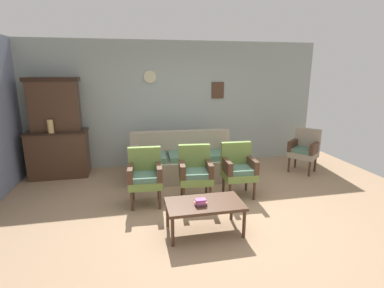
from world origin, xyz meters
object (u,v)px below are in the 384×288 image
at_px(armchair_by_doorway, 195,171).
at_px(coffee_table, 205,206).
at_px(book_stack_on_table, 201,202).
at_px(armchair_near_cabinet, 145,174).
at_px(wingback_chair_by_fireplace, 304,148).
at_px(floral_couch, 182,162).
at_px(vase_on_cabinet, 50,126).
at_px(armchair_near_couch_end, 238,167).
at_px(side_cabinet, 59,154).

bearing_deg(armchair_by_doorway, coffee_table, -95.69).
relative_size(coffee_table, book_stack_on_table, 6.27).
xyz_separation_m(armchair_near_cabinet, wingback_chair_by_fireplace, (3.35, 0.87, 0.00)).
relative_size(armchair_near_cabinet, armchair_by_doorway, 1.00).
xyz_separation_m(floral_couch, wingback_chair_by_fireplace, (2.57, -0.15, 0.17)).
height_order(vase_on_cabinet, book_stack_on_table, vase_on_cabinet).
relative_size(vase_on_cabinet, armchair_near_couch_end, 0.28).
relative_size(floral_couch, coffee_table, 2.06).
bearing_deg(side_cabinet, armchair_near_couch_end, -27.12).
relative_size(armchair_near_couch_end, coffee_table, 0.90).
distance_m(wingback_chair_by_fireplace, book_stack_on_table, 3.35).
bearing_deg(floral_couch, book_stack_on_table, -93.78).
distance_m(side_cabinet, wingback_chair_by_fireplace, 5.02).
relative_size(armchair_by_doorway, coffee_table, 0.90).
height_order(floral_couch, wingback_chair_by_fireplace, same).
bearing_deg(wingback_chair_by_fireplace, floral_couch, 176.64).
relative_size(wingback_chair_by_fireplace, book_stack_on_table, 5.65).
distance_m(floral_couch, wingback_chair_by_fireplace, 2.58).
bearing_deg(floral_couch, armchair_by_doorway, -88.17).
bearing_deg(armchair_near_couch_end, vase_on_cabinet, 155.92).
relative_size(vase_on_cabinet, armchair_by_doorway, 0.28).
distance_m(armchair_by_doorway, coffee_table, 1.04).
distance_m(side_cabinet, book_stack_on_table, 3.54).
bearing_deg(side_cabinet, wingback_chair_by_fireplace, -8.74).
distance_m(side_cabinet, floral_couch, 2.48).
xyz_separation_m(armchair_near_cabinet, armchair_by_doorway, (0.81, -0.01, 0.00)).
bearing_deg(side_cabinet, armchair_near_cabinet, -45.34).
bearing_deg(armchair_near_couch_end, armchair_near_cabinet, -179.66).
bearing_deg(vase_on_cabinet, armchair_by_doorway, -30.47).
relative_size(side_cabinet, armchair_near_couch_end, 1.28).
xyz_separation_m(armchair_near_cabinet, armchair_near_couch_end, (1.56, 0.01, 0.00)).
distance_m(armchair_near_couch_end, wingback_chair_by_fireplace, 1.98).
bearing_deg(wingback_chair_by_fireplace, book_stack_on_table, -144.04).
height_order(armchair_by_doorway, coffee_table, armchair_by_doorway).
height_order(side_cabinet, armchair_near_couch_end, side_cabinet).
bearing_deg(armchair_by_doorway, floral_couch, 91.83).
distance_m(armchair_near_cabinet, coffee_table, 1.26).
relative_size(armchair_near_cabinet, wingback_chair_by_fireplace, 1.00).
height_order(side_cabinet, coffee_table, side_cabinet).
distance_m(armchair_by_doorway, book_stack_on_table, 1.10).
bearing_deg(coffee_table, armchair_near_couch_end, 50.75).
distance_m(side_cabinet, coffee_table, 3.54).
height_order(armchair_near_couch_end, coffee_table, armchair_near_couch_end).
relative_size(floral_couch, armchair_near_couch_end, 2.29).
xyz_separation_m(floral_couch, coffee_table, (-0.07, -2.06, 0.05)).
bearing_deg(side_cabinet, armchair_by_doorway, -34.08).
bearing_deg(floral_couch, vase_on_cabinet, 170.07).
relative_size(armchair_near_couch_end, wingback_chair_by_fireplace, 1.00).
distance_m(side_cabinet, armchair_by_doorway, 2.93).
bearing_deg(armchair_near_cabinet, armchair_by_doorway, -0.42).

